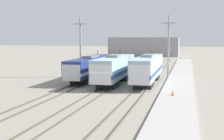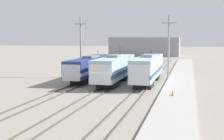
{
  "view_description": "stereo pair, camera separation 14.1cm",
  "coord_description": "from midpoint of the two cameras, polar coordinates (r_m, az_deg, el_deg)",
  "views": [
    {
      "loc": [
        10.63,
        -38.16,
        6.85
      ],
      "look_at": [
        0.5,
        3.09,
        2.39
      ],
      "focal_mm": 50.0,
      "sensor_mm": 36.0,
      "label": 1
    },
    {
      "loc": [
        10.76,
        -38.13,
        6.85
      ],
      "look_at": [
        0.5,
        3.09,
        2.39
      ],
      "focal_mm": 50.0,
      "sensor_mm": 36.0,
      "label": 2
    }
  ],
  "objects": [
    {
      "name": "catenary_tower_right",
      "position": [
        50.88,
        10.21,
        4.3
      ],
      "size": [
        2.36,
        0.3,
        10.38
      ],
      "color": "gray",
      "rests_on": "ground_plane"
    },
    {
      "name": "depot_building",
      "position": [
        118.54,
        5.93,
        4.31
      ],
      "size": [
        25.37,
        12.62,
        6.89
      ],
      "color": "gray",
      "rests_on": "ground_plane"
    },
    {
      "name": "rail_pair_far_left",
      "position": [
        41.71,
        -8.17,
        -3.42
      ],
      "size": [
        1.51,
        120.0,
        0.15
      ],
      "color": "#4C4238",
      "rests_on": "ground_plane"
    },
    {
      "name": "rail_pair_center",
      "position": [
        40.19,
        -1.84,
        -3.72
      ],
      "size": [
        1.51,
        120.0,
        0.15
      ],
      "color": "#4C4238",
      "rests_on": "ground_plane"
    },
    {
      "name": "locomotive_far_left",
      "position": [
        50.39,
        -4.13,
        0.49
      ],
      "size": [
        2.86,
        17.87,
        4.59
      ],
      "color": "black",
      "rests_on": "ground_plane"
    },
    {
      "name": "locomotive_far_right",
      "position": [
        46.67,
        6.43,
        0.25
      ],
      "size": [
        2.89,
        17.74,
        4.78
      ],
      "color": "#232326",
      "rests_on": "ground_plane"
    },
    {
      "name": "platform",
      "position": [
        38.75,
        11.8,
        -4.11
      ],
      "size": [
        4.0,
        120.0,
        0.28
      ],
      "color": "#A8A59E",
      "rests_on": "ground_plane"
    },
    {
      "name": "catenary_tower_left",
      "position": [
        53.91,
        -5.85,
        4.45
      ],
      "size": [
        2.36,
        0.3,
        10.38
      ],
      "color": "gray",
      "rests_on": "ground_plane"
    },
    {
      "name": "ground_plane",
      "position": [
        40.2,
        -1.84,
        -3.82
      ],
      "size": [
        400.0,
        400.0,
        0.0
      ],
      "primitive_type": "plane",
      "color": "gray"
    },
    {
      "name": "traffic_cone",
      "position": [
        35.95,
        10.95,
        -4.13
      ],
      "size": [
        0.33,
        0.33,
        0.65
      ],
      "color": "orange",
      "rests_on": "platform"
    },
    {
      "name": "locomotive_center",
      "position": [
        46.03,
        0.29,
        0.2
      ],
      "size": [
        3.06,
        16.19,
        5.53
      ],
      "color": "#232326",
      "rests_on": "ground_plane"
    },
    {
      "name": "rail_pair_far_right",
      "position": [
        39.19,
        4.9,
        -3.99
      ],
      "size": [
        1.51,
        120.0,
        0.15
      ],
      "color": "#4C4238",
      "rests_on": "ground_plane"
    }
  ]
}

